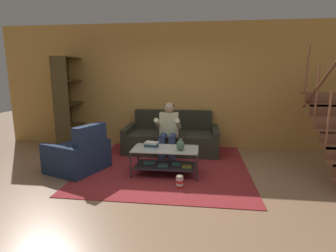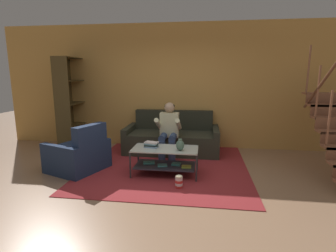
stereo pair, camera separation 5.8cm
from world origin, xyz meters
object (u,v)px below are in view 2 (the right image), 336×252
at_px(couch, 172,139).
at_px(armchair, 79,155).
at_px(book_stack, 151,144).
at_px(bookshelf, 70,113).
at_px(coffee_table, 165,157).
at_px(popcorn_tub, 179,182).
at_px(person_seated_center, 169,129).
at_px(vase, 180,145).

xyz_separation_m(couch, armchair, (-1.54, -1.41, -0.01)).
relative_size(couch, book_stack, 8.03).
distance_m(couch, bookshelf, 2.52).
distance_m(couch, armchair, 2.09).
distance_m(couch, coffee_table, 1.41).
bearing_deg(popcorn_tub, armchair, 164.33).
xyz_separation_m(coffee_table, armchair, (-1.60, 0.00, -0.03)).
height_order(person_seated_center, coffee_table, person_seated_center).
height_order(vase, book_stack, vase).
relative_size(person_seated_center, vase, 5.97).
xyz_separation_m(armchair, popcorn_tub, (1.89, -0.53, -0.18)).
xyz_separation_m(person_seated_center, bookshelf, (-2.46, 0.63, 0.19)).
bearing_deg(vase, armchair, 177.25).
relative_size(bookshelf, popcorn_tub, 10.18).
distance_m(vase, popcorn_tub, 0.64).
bearing_deg(couch, coffee_table, -87.88).
relative_size(book_stack, armchair, 0.23).
height_order(coffee_table, bookshelf, bookshelf).
bearing_deg(popcorn_tub, person_seated_center, 104.12).
xyz_separation_m(couch, coffee_table, (0.05, -1.41, 0.02)).
xyz_separation_m(couch, vase, (0.32, -1.50, 0.27)).
relative_size(coffee_table, vase, 5.78).
height_order(coffee_table, popcorn_tub, coffee_table).
height_order(coffee_table, armchair, armchair).
bearing_deg(bookshelf, vase, -29.29).
xyz_separation_m(coffee_table, vase, (0.27, -0.09, 0.26)).
distance_m(coffee_table, vase, 0.38).
bearing_deg(coffee_table, book_stack, 170.68).
xyz_separation_m(bookshelf, popcorn_tub, (2.81, -2.00, -0.73)).
height_order(person_seated_center, armchair, person_seated_center).
xyz_separation_m(person_seated_center, popcorn_tub, (0.34, -1.37, -0.54)).
height_order(coffee_table, book_stack, book_stack).
height_order(couch, popcorn_tub, couch).
relative_size(vase, armchair, 0.17).
bearing_deg(person_seated_center, armchair, -151.50).
bearing_deg(popcorn_tub, vase, 93.28).
xyz_separation_m(book_stack, popcorn_tub, (0.54, -0.57, -0.42)).
relative_size(couch, bookshelf, 0.98).
height_order(couch, person_seated_center, person_seated_center).
bearing_deg(armchair, couch, 42.42).
xyz_separation_m(person_seated_center, book_stack, (-0.20, -0.80, -0.12)).
relative_size(coffee_table, popcorn_tub, 5.45).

